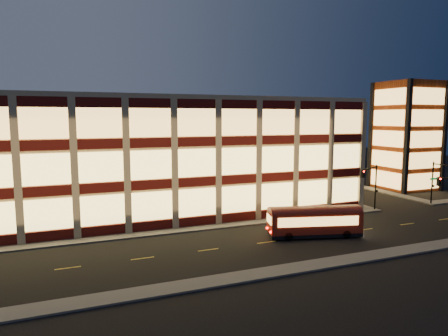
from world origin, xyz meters
name	(u,v)px	position (x,y,z in m)	size (l,w,h in m)	color
ground	(207,231)	(0.00, 0.00, 0.00)	(200.00, 200.00, 0.00)	black
sidewalk_office_south	(178,230)	(-3.00, 1.00, 0.07)	(54.00, 2.00, 0.15)	#514F4C
sidewalk_office_east	(303,189)	(23.00, 17.00, 0.07)	(2.00, 30.00, 0.15)	#514F4C
sidewalk_tower_west	(356,185)	(34.00, 17.00, 0.07)	(2.00, 30.00, 0.15)	#514F4C
sidewalk_near	(263,273)	(0.00, -13.00, 0.07)	(100.00, 2.00, 0.15)	#514F4C
office_building	(148,152)	(-2.91, 16.91, 7.25)	(50.45, 30.45, 14.50)	tan
stair_tower	(406,136)	(39.95, 11.95, 8.99)	(8.60, 8.60, 18.00)	#8C3814
traffic_signal_far	(371,180)	(22.21, 0.24, 4.11)	(3.79, 1.87, 6.00)	black
traffic_signal_right	(442,177)	(33.50, -0.62, 4.10)	(1.20, 4.37, 6.00)	black
trolley_bus	(314,220)	(9.40, -6.09, 1.75)	(9.63, 4.66, 3.16)	maroon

